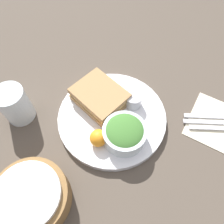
{
  "coord_description": "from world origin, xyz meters",
  "views": [
    {
      "loc": [
        -0.15,
        0.26,
        0.55
      ],
      "look_at": [
        0.0,
        0.0,
        0.04
      ],
      "focal_mm": 35.0,
      "sensor_mm": 36.0,
      "label": 1
    }
  ],
  "objects": [
    {
      "name": "plate",
      "position": [
        0.0,
        0.0,
        0.01
      ],
      "size": [
        0.3,
        0.3,
        0.02
      ],
      "primitive_type": "cylinder",
      "color": "silver",
      "rests_on": "ground_plane"
    },
    {
      "name": "sandwich",
      "position": [
        0.05,
        -0.02,
        0.04
      ],
      "size": [
        0.16,
        0.14,
        0.05
      ],
      "color": "#A37A4C",
      "rests_on": "plate"
    },
    {
      "name": "spoon",
      "position": [
        -0.27,
        -0.12,
        0.01
      ],
      "size": [
        0.15,
        0.09,
        0.01
      ],
      "primitive_type": "cube",
      "rotation": [
        0.0,
        0.0,
        3.61
      ],
      "color": "silver",
      "rests_on": "napkin"
    },
    {
      "name": "bread_basket",
      "position": [
        0.05,
        0.27,
        0.04
      ],
      "size": [
        0.17,
        0.17,
        0.08
      ],
      "color": "olive",
      "rests_on": "ground_plane"
    },
    {
      "name": "salad_bowl",
      "position": [
        -0.06,
        0.04,
        0.05
      ],
      "size": [
        0.11,
        0.11,
        0.06
      ],
      "color": "silver",
      "rests_on": "plate"
    },
    {
      "name": "orange_wedge",
      "position": [
        -0.01,
        0.08,
        0.04
      ],
      "size": [
        0.04,
        0.04,
        0.04
      ],
      "primitive_type": "sphere",
      "color": "orange",
      "rests_on": "plate"
    },
    {
      "name": "fork",
      "position": [
        -0.25,
        -0.15,
        0.01
      ],
      "size": [
        0.17,
        0.09,
        0.01
      ],
      "primitive_type": "cube",
      "rotation": [
        0.0,
        0.0,
        3.61
      ],
      "color": "silver",
      "rests_on": "napkin"
    },
    {
      "name": "drink_glass",
      "position": [
        0.23,
        0.12,
        0.05
      ],
      "size": [
        0.08,
        0.08,
        0.11
      ],
      "primitive_type": "cylinder",
      "color": "silver",
      "rests_on": "ground_plane"
    },
    {
      "name": "napkin",
      "position": [
        -0.26,
        -0.13,
        0.0
      ],
      "size": [
        0.15,
        0.16,
        0.0
      ],
      "primitive_type": "cube",
      "color": "beige",
      "rests_on": "ground_plane"
    },
    {
      "name": "ground_plane",
      "position": [
        0.0,
        0.0,
        0.0
      ],
      "size": [
        4.0,
        4.0,
        0.0
      ],
      "primitive_type": "plane",
      "color": "#4C4238"
    },
    {
      "name": "knife",
      "position": [
        -0.26,
        -0.13,
        0.01
      ],
      "size": [
        0.18,
        0.1,
        0.01
      ],
      "primitive_type": "cube",
      "rotation": [
        0.0,
        0.0,
        3.61
      ],
      "color": "silver",
      "rests_on": "napkin"
    },
    {
      "name": "dressing_cup",
      "position": [
        -0.03,
        -0.06,
        0.04
      ],
      "size": [
        0.05,
        0.05,
        0.04
      ],
      "primitive_type": "cylinder",
      "color": "#B7B7BC",
      "rests_on": "plate"
    }
  ]
}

